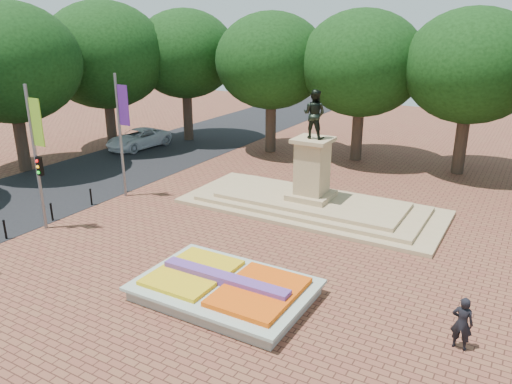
% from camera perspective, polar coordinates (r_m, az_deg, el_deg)
% --- Properties ---
extents(ground, '(90.00, 90.00, 0.00)m').
position_cam_1_polar(ground, '(20.85, -2.83, -8.72)').
color(ground, brown).
rests_on(ground, ground).
extents(asphalt_street, '(9.00, 90.00, 0.02)m').
position_cam_1_polar(asphalt_street, '(33.78, -19.95, 1.22)').
color(asphalt_street, black).
rests_on(asphalt_street, ground).
extents(flower_bed, '(6.30, 4.30, 0.91)m').
position_cam_1_polar(flower_bed, '(18.71, -3.51, -10.91)').
color(flower_bed, gray).
rests_on(flower_bed, ground).
extents(monument, '(14.00, 6.00, 6.40)m').
position_cam_1_polar(monument, '(27.01, 6.33, -0.12)').
color(monument, tan).
rests_on(monument, ground).
extents(tree_row_back, '(44.80, 8.80, 10.43)m').
position_cam_1_polar(tree_row_back, '(34.46, 17.32, 13.20)').
color(tree_row_back, '#37271E').
rests_on(tree_row_back, ground).
extents(tree_row_street, '(8.40, 25.40, 9.98)m').
position_cam_1_polar(tree_row_street, '(35.92, -26.32, 11.87)').
color(tree_row_street, '#37271E').
rests_on(tree_row_street, ground).
extents(banner_poles, '(0.88, 11.17, 7.00)m').
position_cam_1_polar(banner_poles, '(25.30, -24.34, 4.03)').
color(banner_poles, slate).
rests_on(banner_poles, ground).
extents(bollard_row, '(0.12, 13.12, 0.98)m').
position_cam_1_polar(bollard_row, '(26.66, -24.49, -2.88)').
color(bollard_row, black).
rests_on(bollard_row, ground).
extents(van, '(3.01, 5.65, 1.51)m').
position_cam_1_polar(van, '(40.98, -13.29, 5.96)').
color(van, silver).
rests_on(van, ground).
extents(pedestrian, '(0.67, 0.45, 1.78)m').
position_cam_1_polar(pedestrian, '(17.07, 22.49, -13.68)').
color(pedestrian, black).
rests_on(pedestrian, ground).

